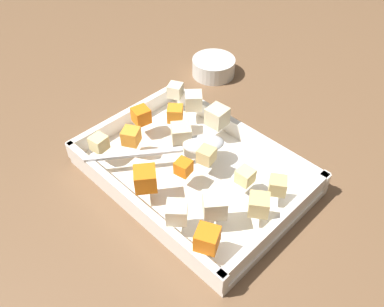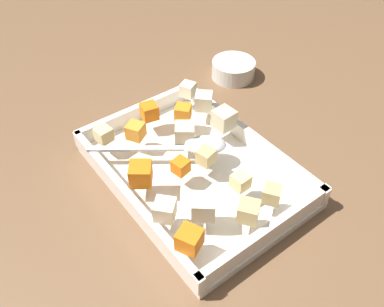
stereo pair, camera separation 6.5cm
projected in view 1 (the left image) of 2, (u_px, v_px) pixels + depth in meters
ground_plane at (194, 177)px, 0.69m from camera, size 4.00×4.00×0.00m
baking_dish at (192, 172)px, 0.68m from camera, size 0.36×0.25×0.05m
carrot_chunk_back_center at (183, 167)px, 0.63m from camera, size 0.03×0.03×0.02m
carrot_chunk_corner_nw at (175, 114)px, 0.72m from camera, size 0.04×0.04×0.03m
carrot_chunk_near_right at (143, 114)px, 0.72m from camera, size 0.03×0.03×0.03m
carrot_chunk_far_right at (207, 239)px, 0.53m from camera, size 0.04×0.04×0.03m
carrot_chunk_front_center at (131, 136)px, 0.67m from camera, size 0.04×0.04×0.03m
carrot_chunk_corner_ne at (145, 179)px, 0.60m from camera, size 0.05×0.05×0.03m
potato_chunk_center at (245, 176)px, 0.61m from camera, size 0.03×0.03×0.02m
potato_chunk_corner_sw at (99, 143)px, 0.66m from camera, size 0.03×0.03×0.02m
potato_chunk_corner_se at (206, 155)px, 0.64m from camera, size 0.03×0.03×0.02m
potato_chunk_near_left at (194, 101)px, 0.74m from camera, size 0.04×0.04×0.03m
potato_chunk_mid_left at (181, 134)px, 0.68m from camera, size 0.04×0.04×0.03m
potato_chunk_rim_edge at (175, 90)px, 0.77m from camera, size 0.03×0.03×0.03m
potato_chunk_under_handle at (259, 205)px, 0.57m from camera, size 0.04×0.04×0.03m
potato_chunk_heap_side at (217, 116)px, 0.71m from camera, size 0.04×0.04×0.03m
potato_chunk_heap_top at (278, 185)px, 0.60m from camera, size 0.04×0.04×0.03m
parsnip_chunk_near_spoon at (215, 205)px, 0.57m from camera, size 0.05×0.05×0.03m
parsnip_chunk_far_left at (177, 212)px, 0.56m from camera, size 0.04×0.04×0.03m
serving_spoon at (195, 145)px, 0.67m from camera, size 0.16×0.20×0.02m
small_prep_bowl at (214, 67)px, 0.90m from camera, size 0.10×0.10×0.04m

